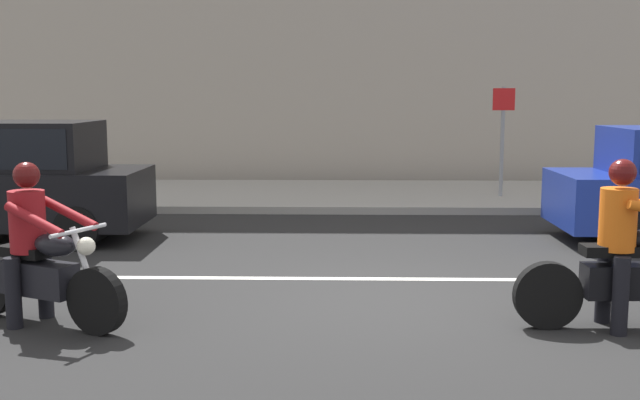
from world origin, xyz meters
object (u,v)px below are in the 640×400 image
at_px(motorcycle_with_rider_orange_stripe, 627,260).
at_px(street_sign_post, 503,130).
at_px(motorcycle_with_rider_crimson, 38,259).
at_px(parked_hatchback_black, 13,179).

distance_m(motorcycle_with_rider_orange_stripe, street_sign_post, 8.45).
height_order(motorcycle_with_rider_orange_stripe, street_sign_post, street_sign_post).
bearing_deg(motorcycle_with_rider_crimson, motorcycle_with_rider_orange_stripe, 0.02).
height_order(motorcycle_with_rider_orange_stripe, parked_hatchback_black, parked_hatchback_black).
distance_m(motorcycle_with_rider_orange_stripe, parked_hatchback_black, 8.75).
height_order(motorcycle_with_rider_crimson, street_sign_post, street_sign_post).
distance_m(motorcycle_with_rider_crimson, parked_hatchback_black, 4.73).
bearing_deg(motorcycle_with_rider_orange_stripe, street_sign_post, 85.90).
xyz_separation_m(motorcycle_with_rider_orange_stripe, motorcycle_with_rider_crimson, (-5.60, -0.00, -0.02)).
height_order(parked_hatchback_black, street_sign_post, street_sign_post).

